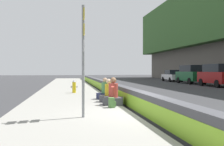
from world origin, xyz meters
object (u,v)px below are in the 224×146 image
Objects in this scene: fire_hydrant at (74,86)px; parked_car_far at (172,76)px; route_sign_post at (83,52)px; backpack at (112,103)px; parked_car_fourth at (217,75)px; seated_person_rear at (105,92)px; seated_person_foreground at (113,96)px; parked_car_midline at (191,74)px; seated_person_middle at (109,95)px.

fire_hydrant is 0.19× the size of parked_car_far.
route_sign_post is 9.30m from fire_hydrant.
parked_car_fourth is at bearing -44.13° from backpack.
seated_person_rear is at bearing -3.35° from backpack.
route_sign_post is at bearing 152.56° from seated_person_foreground.
parked_car_midline is (21.30, -14.40, -1.05)m from route_sign_post.
seated_person_middle reaches higher than backpack.
route_sign_post is at bearing 159.91° from seated_person_middle.
parked_car_midline reaches higher than seated_person_rear.
parked_car_fourth is (11.46, -12.85, 0.70)m from seated_person_middle.
backpack is 23.37m from parked_car_midline.
seated_person_foreground is 0.25× the size of parked_car_midline.
route_sign_post reaches higher than parked_car_fourth.
seated_person_rear is 0.23× the size of parked_car_fourth.
parked_car_far is (23.53, -13.14, 0.38)m from seated_person_middle.
seated_person_foreground is 17.98m from parked_car_fourth.
seated_person_rear is at bearing 149.51° from parked_car_far.
fire_hydrant is at bearing 16.38° from seated_person_middle.
backpack is (-0.85, 0.21, -0.18)m from seated_person_foreground.
route_sign_post is 21.06m from parked_car_fourth.
fire_hydrant is at bearing 10.59° from backpack.
parked_car_midline is (12.15, -14.48, 0.60)m from fire_hydrant.
seated_person_middle is 0.23× the size of parked_car_fourth.
route_sign_post is 5.65m from seated_person_rear.
fire_hydrant is at bearing 141.34° from parked_car_far.
backpack is 18.74m from parked_car_fourth.
route_sign_post is at bearing 145.94° from parked_car_midline.
parked_car_far is (6.19, -0.19, -0.32)m from parked_car_midline.
parked_car_fourth is (12.59, -12.82, 0.67)m from seated_person_foreground.
route_sign_post is 4.57m from seated_person_middle.
seated_person_foreground is 3.00× the size of backpack.
parked_car_midline is (19.31, -13.14, 0.85)m from backpack.
fire_hydrant is 0.79× the size of seated_person_rear.
seated_person_foreground is 0.26× the size of parked_car_far.
parked_car_far is (25.50, -13.33, 0.53)m from backpack.
seated_person_rear is 0.24× the size of parked_car_far.
seated_person_middle reaches higher than fire_hydrant.
fire_hydrant is 0.18× the size of parked_car_midline.
parked_car_fourth is 5.88m from parked_car_midline.
backpack is (-1.97, 0.19, -0.15)m from seated_person_middle.
parked_car_fourth is (6.27, -14.37, 0.60)m from fire_hydrant.
seated_person_rear is 25.90m from parked_car_far.
backpack is at bearing 145.77° from parked_car_midline.
route_sign_post is at bearing 137.18° from parked_car_fourth.
fire_hydrant is at bearing 20.96° from seated_person_rear.
route_sign_post reaches higher than backpack.
parked_car_fourth reaches higher than seated_person_rear.
route_sign_post is at bearing 147.62° from backpack.
parked_car_midline reaches higher than fire_hydrant.
seated_person_middle is at bearing -20.09° from route_sign_post.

